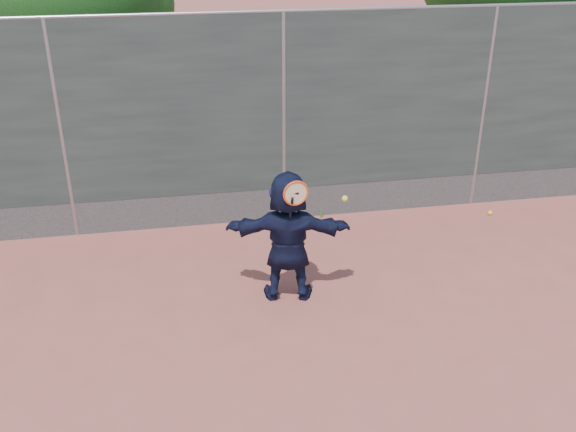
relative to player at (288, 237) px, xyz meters
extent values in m
plane|color=#9E4C42|center=(0.32, -1.40, -0.79)|extent=(80.00, 80.00, 0.00)
imported|color=black|center=(0.00, 0.00, 0.00)|extent=(1.53, 0.71, 1.58)
sphere|color=yellow|center=(3.42, 1.64, -0.76)|extent=(0.07, 0.07, 0.07)
cube|color=#38423D|center=(0.32, 2.10, 0.96)|extent=(20.00, 0.04, 2.50)
cube|color=slate|center=(0.32, 2.10, -0.54)|extent=(20.00, 0.03, 0.50)
cylinder|color=gray|center=(0.32, 2.10, 2.21)|extent=(20.00, 0.05, 0.05)
cylinder|color=gray|center=(-2.68, 2.10, 0.71)|extent=(0.06, 0.06, 3.00)
cylinder|color=gray|center=(0.32, 2.10, 0.71)|extent=(0.06, 0.06, 3.00)
cylinder|color=gray|center=(3.32, 2.10, 0.71)|extent=(0.06, 0.06, 3.00)
torus|color=#DA4714|center=(0.05, -0.20, 0.63)|extent=(0.29, 0.07, 0.29)
cylinder|color=beige|center=(0.05, -0.20, 0.63)|extent=(0.25, 0.04, 0.25)
cylinder|color=black|center=(0.00, -0.18, 0.43)|extent=(0.05, 0.13, 0.33)
sphere|color=yellow|center=(0.62, -0.14, 0.49)|extent=(0.07, 0.07, 0.07)
cylinder|color=#382314|center=(4.82, 4.30, 0.51)|extent=(0.28, 0.28, 2.60)
cylinder|color=#382314|center=(-2.68, 5.10, 0.31)|extent=(0.28, 0.28, 2.20)
sphere|color=#23561C|center=(-2.08, 5.30, 1.93)|extent=(2.10, 2.10, 2.10)
cone|color=#387226|center=(0.57, 1.98, -0.66)|extent=(0.03, 0.03, 0.26)
cone|color=#387226|center=(0.87, 2.00, -0.64)|extent=(0.03, 0.03, 0.30)
cone|color=#387226|center=(0.22, 1.96, -0.68)|extent=(0.03, 0.03, 0.22)
camera|label=1|loc=(-1.18, -6.45, 3.43)|focal=40.00mm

